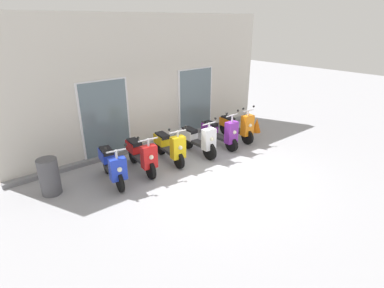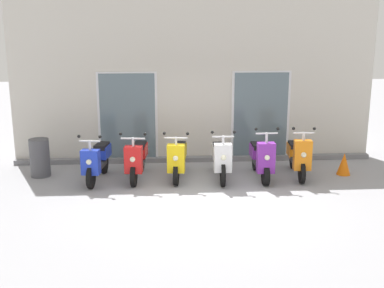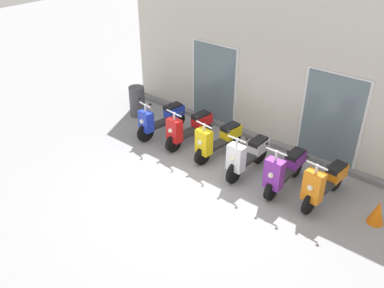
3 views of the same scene
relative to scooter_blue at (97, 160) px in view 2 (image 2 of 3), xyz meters
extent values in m
plane|color=#939399|center=(2.30, -1.21, -0.49)|extent=(40.00, 40.00, 0.00)
cube|color=beige|center=(2.30, 1.68, 1.52)|extent=(9.10, 0.30, 4.01)
cube|color=slate|center=(2.30, 1.43, -0.43)|extent=(9.10, 0.20, 0.12)
cube|color=silver|center=(0.61, 1.51, 0.66)|extent=(1.50, 0.04, 2.30)
cube|color=slate|center=(0.61, 1.49, 0.66)|extent=(1.38, 0.02, 2.22)
cube|color=silver|center=(3.99, 1.51, 0.66)|extent=(1.50, 0.04, 2.30)
cube|color=slate|center=(3.99, 1.49, 0.66)|extent=(1.38, 0.02, 2.22)
cylinder|color=black|center=(-0.08, -0.52, -0.24)|extent=(0.16, 0.51, 0.50)
cylinder|color=black|center=(0.09, 0.55, -0.24)|extent=(0.16, 0.51, 0.50)
cube|color=#2D2D30|center=(0.00, 0.01, -0.14)|extent=(0.36, 0.70, 0.09)
cube|color=#1E38C6|center=(-0.08, -0.48, 0.09)|extent=(0.41, 0.30, 0.54)
sphere|color=#F2EFCC|center=(-0.10, -0.61, 0.13)|extent=(0.12, 0.12, 0.12)
cube|color=#1E38C6|center=(0.07, 0.45, 0.08)|extent=(0.38, 0.56, 0.28)
cube|color=black|center=(0.06, 0.41, 0.22)|extent=(0.33, 0.51, 0.11)
cylinder|color=silver|center=(-0.08, -0.48, 0.45)|extent=(0.06, 0.06, 0.23)
cylinder|color=silver|center=(-0.08, -0.48, 0.55)|extent=(0.46, 0.11, 0.04)
sphere|color=black|center=(0.15, -0.52, 0.65)|extent=(0.07, 0.07, 0.07)
sphere|color=black|center=(-0.30, -0.45, 0.65)|extent=(0.07, 0.07, 0.07)
cylinder|color=black|center=(0.83, -0.44, -0.25)|extent=(0.15, 0.49, 0.48)
cylinder|color=black|center=(0.95, 0.67, -0.25)|extent=(0.15, 0.49, 0.48)
cube|color=#2D2D30|center=(0.89, 0.11, -0.15)|extent=(0.33, 0.71, 0.09)
cube|color=red|center=(0.84, -0.40, 0.10)|extent=(0.40, 0.28, 0.59)
sphere|color=#F2EFCC|center=(0.82, -0.53, 0.14)|extent=(0.12, 0.12, 0.12)
cube|color=red|center=(0.94, 0.57, 0.05)|extent=(0.36, 0.55, 0.28)
cube|color=black|center=(0.94, 0.53, 0.19)|extent=(0.31, 0.51, 0.11)
cylinder|color=silver|center=(0.84, -0.40, 0.49)|extent=(0.06, 0.06, 0.21)
cylinder|color=silver|center=(0.84, -0.40, 0.57)|extent=(0.53, 0.09, 0.04)
sphere|color=black|center=(1.10, -0.43, 0.67)|extent=(0.07, 0.07, 0.07)
sphere|color=black|center=(0.57, -0.37, 0.67)|extent=(0.07, 0.07, 0.07)
cylinder|color=black|center=(1.75, -0.43, -0.26)|extent=(0.16, 0.48, 0.47)
cylinder|color=black|center=(1.89, 0.67, -0.26)|extent=(0.16, 0.48, 0.47)
cube|color=#2D2D30|center=(1.82, 0.12, -0.16)|extent=(0.34, 0.71, 0.09)
cube|color=yellow|center=(1.76, -0.39, 0.11)|extent=(0.41, 0.29, 0.62)
sphere|color=#F2EFCC|center=(1.74, -0.52, 0.15)|extent=(0.12, 0.12, 0.12)
cube|color=yellow|center=(1.88, 0.57, 0.03)|extent=(0.36, 0.55, 0.28)
cube|color=black|center=(1.87, 0.53, 0.17)|extent=(0.32, 0.51, 0.11)
cylinder|color=silver|center=(1.76, -0.39, 0.49)|extent=(0.06, 0.06, 0.19)
cylinder|color=silver|center=(1.76, -0.39, 0.57)|extent=(0.50, 0.10, 0.04)
sphere|color=black|center=(2.01, -0.42, 0.67)|extent=(0.07, 0.07, 0.07)
sphere|color=black|center=(1.51, -0.36, 0.67)|extent=(0.07, 0.07, 0.07)
cylinder|color=black|center=(2.77, -0.57, -0.22)|extent=(0.09, 0.54, 0.53)
cylinder|color=black|center=(2.79, 0.51, -0.22)|extent=(0.09, 0.54, 0.53)
cube|color=#2D2D30|center=(2.78, -0.03, -0.12)|extent=(0.27, 0.67, 0.09)
cube|color=white|center=(2.77, -0.53, 0.14)|extent=(0.39, 0.25, 0.62)
sphere|color=#F2EFCC|center=(2.77, -0.66, 0.18)|extent=(0.12, 0.12, 0.12)
cube|color=white|center=(2.79, 0.41, 0.03)|extent=(0.31, 0.53, 0.28)
cube|color=black|center=(2.79, 0.37, 0.17)|extent=(0.27, 0.49, 0.11)
cylinder|color=silver|center=(2.77, -0.53, 0.53)|extent=(0.06, 0.06, 0.21)
cylinder|color=silver|center=(2.77, -0.53, 0.62)|extent=(0.47, 0.05, 0.04)
sphere|color=black|center=(3.01, -0.53, 0.72)|extent=(0.07, 0.07, 0.07)
sphere|color=black|center=(2.53, -0.52, 0.72)|extent=(0.07, 0.07, 0.07)
cylinder|color=black|center=(3.72, -0.56, -0.27)|extent=(0.12, 0.44, 0.44)
cylinder|color=black|center=(3.72, 0.57, -0.27)|extent=(0.12, 0.44, 0.44)
cube|color=#2D2D30|center=(3.72, 0.00, -0.17)|extent=(0.26, 0.70, 0.09)
cube|color=purple|center=(3.72, -0.52, 0.13)|extent=(0.38, 0.24, 0.67)
sphere|color=#F2EFCC|center=(3.72, -0.65, 0.17)|extent=(0.12, 0.12, 0.12)
cube|color=purple|center=(3.72, 0.47, 0.02)|extent=(0.30, 0.52, 0.28)
cube|color=black|center=(3.72, 0.43, 0.16)|extent=(0.26, 0.48, 0.11)
cylinder|color=silver|center=(3.72, -0.52, 0.57)|extent=(0.06, 0.06, 0.25)
cylinder|color=silver|center=(3.72, -0.52, 0.67)|extent=(0.48, 0.04, 0.04)
sphere|color=black|center=(3.96, -0.52, 0.77)|extent=(0.07, 0.07, 0.07)
sphere|color=black|center=(3.48, -0.52, 0.77)|extent=(0.07, 0.07, 0.07)
cylinder|color=black|center=(4.55, -0.47, -0.24)|extent=(0.13, 0.50, 0.49)
cylinder|color=black|center=(4.65, 0.66, -0.24)|extent=(0.13, 0.50, 0.49)
cube|color=#2D2D30|center=(4.60, 0.09, -0.14)|extent=(0.32, 0.72, 0.09)
cube|color=orange|center=(4.55, -0.43, 0.15)|extent=(0.40, 0.27, 0.67)
sphere|color=#F2EFCC|center=(4.54, -0.56, 0.19)|extent=(0.12, 0.12, 0.12)
cube|color=orange|center=(4.64, 0.56, 0.00)|extent=(0.34, 0.54, 0.28)
cube|color=black|center=(4.64, 0.52, 0.14)|extent=(0.30, 0.50, 0.11)
cylinder|color=silver|center=(4.55, -0.43, 0.57)|extent=(0.06, 0.06, 0.20)
cylinder|color=silver|center=(4.55, -0.43, 0.65)|extent=(0.45, 0.08, 0.04)
sphere|color=black|center=(4.78, -0.45, 0.75)|extent=(0.07, 0.07, 0.07)
sphere|color=black|center=(4.33, -0.41, 0.75)|extent=(0.07, 0.07, 0.07)
cone|color=orange|center=(5.72, 0.10, -0.23)|extent=(0.32, 0.32, 0.52)
cylinder|color=#4C4C51|center=(-1.37, 0.43, -0.05)|extent=(0.45, 0.45, 0.88)
camera|label=1|loc=(-2.81, -6.51, 3.33)|focal=28.54mm
camera|label=2|loc=(1.44, -10.73, 3.05)|focal=46.08mm
camera|label=3|loc=(6.92, -7.07, 5.07)|focal=38.76mm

